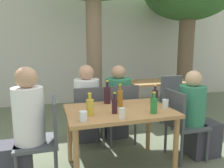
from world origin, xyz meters
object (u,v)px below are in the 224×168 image
Objects in this scene: dining_table_back at (159,86)px; patio_chair_1 at (181,121)px; person_seated_1 at (197,119)px; drinking_glass_1 at (122,113)px; green_bottle_2 at (154,105)px; amber_bottle_1 at (120,98)px; oil_cruet_4 at (90,107)px; wine_bottle_5 at (155,96)px; person_seated_0 at (21,134)px; wine_bottle_0 at (115,105)px; dining_table_front at (119,117)px; drinking_glass_2 at (165,104)px; patio_chair_0 at (45,135)px; person_seated_2 at (86,108)px; patio_chair_2 at (89,113)px; drinking_glass_0 at (83,116)px; patio_chair_4 at (174,97)px; wine_bottle_3 at (107,95)px; person_seated_3 at (117,105)px; patio_chair_3 at (121,110)px.

patio_chair_1 reaches higher than dining_table_back.
person_seated_1 is 10.39× the size of drinking_glass_1.
amber_bottle_1 is at bearing 126.56° from green_bottle_2.
dining_table_back is at bearing 45.36° from oil_cruet_4.
oil_cruet_4 is 0.95m from wine_bottle_5.
drinking_glass_1 is (1.00, -0.33, 0.23)m from person_seated_0.
green_bottle_2 is (0.41, -0.11, 0.00)m from wine_bottle_0.
dining_table_front is 0.57m from drinking_glass_2.
amber_bottle_1 reaches higher than patio_chair_0.
patio_chair_0 is 1.06m from person_seated_2.
drinking_glass_2 reaches higher than dining_table_back.
patio_chair_2 is 1.10m from green_bottle_2.
dining_table_back is 2.03m from patio_chair_2.
drinking_glass_0 is (-1.55, -0.29, 0.28)m from person_seated_1.
patio_chair_4 is 3.10× the size of wine_bottle_3.
oil_cruet_4 is 2.41× the size of drinking_glass_0.
dining_table_front is at bearing 90.00° from person_seated_1.
person_seated_0 is (-0.23, -0.00, 0.05)m from patio_chair_0.
green_bottle_2 reaches higher than drinking_glass_2.
person_seated_2 reaches higher than dining_table_back.
person_seated_0 reaches higher than wine_bottle_0.
wine_bottle_5 is 0.26m from drinking_glass_2.
drinking_glass_1 reaches higher than dining_table_back.
person_seated_3 reaches higher than wine_bottle_3.
amber_bottle_1 is at bearing 38.47° from drinking_glass_0.
wine_bottle_0 is (-0.34, -1.01, 0.30)m from person_seated_3.
patio_chair_2 is at bearing 110.92° from dining_table_front.
drinking_glass_0 is 0.90× the size of drinking_glass_1.
drinking_glass_0 is at bearing 58.62° from person_seated_3.
wine_bottle_0 is 0.29m from amber_bottle_1.
drinking_glass_2 is at bearing 136.77° from patio_chair_2.
patio_chair_0 is at bearing 55.53° from person_seated_2.
patio_chair_2 is 0.69m from amber_bottle_1.
person_seated_1 reaches higher than green_bottle_2.
green_bottle_2 is at bearing 3.42° from drinking_glass_0.
wine_bottle_0 is at bearing -155.51° from wine_bottle_5.
wine_bottle_0 is 0.96× the size of oil_cruet_4.
wine_bottle_5 reaches higher than drinking_glass_1.
patio_chair_3 is 0.95m from green_bottle_2.
person_seated_2 reaches higher than patio_chair_0.
person_seated_3 is 0.85m from amber_bottle_1.
green_bottle_2 is 2.30× the size of drinking_glass_2.
person_seated_1 is 1.23m from wine_bottle_0.
amber_bottle_1 reaches higher than drinking_glass_1.
person_seated_2 is at bearing 145.53° from patio_chair_0.
wine_bottle_3 reaches higher than drinking_glass_2.
patio_chair_0 is 3.92× the size of wine_bottle_0.
amber_bottle_1 is (-0.20, -0.53, 0.33)m from patio_chair_3.
person_seated_2 reaches higher than patio_chair_3.
patio_chair_0 is 1.40m from person_seated_3.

